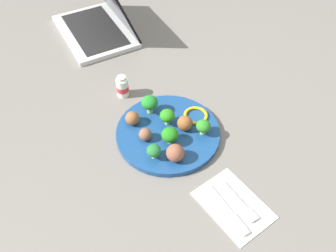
{
  "coord_description": "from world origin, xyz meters",
  "views": [
    {
      "loc": [
        0.53,
        -0.37,
        0.75
      ],
      "look_at": [
        0.0,
        0.0,
        0.04
      ],
      "focal_mm": 39.05,
      "sensor_mm": 36.0,
      "label": 1
    }
  ],
  "objects_px": {
    "napkin": "(232,206)",
    "fork": "(240,203)",
    "meatball_back_right": "(185,123)",
    "broccoli_floret_far_rim": "(170,135)",
    "pepper_ring_front_left": "(196,115)",
    "meatball_mid_right": "(145,134)",
    "broccoli_floret_front_right": "(154,151)",
    "broccoli_floret_near_rim": "(203,126)",
    "laptop": "(99,23)",
    "yogurt_bottle": "(122,87)",
    "broccoli_floret_mid_left": "(167,116)",
    "plate": "(168,133)",
    "broccoli_floret_back_right": "(149,103)",
    "knife": "(228,211)",
    "meatball_front_left": "(175,153)",
    "meatball_near_rim": "(132,118)"
  },
  "relations": [
    {
      "from": "napkin",
      "to": "fork",
      "type": "relative_size",
      "value": 1.41
    },
    {
      "from": "meatball_back_right",
      "to": "fork",
      "type": "bearing_deg",
      "value": -6.57
    },
    {
      "from": "broccoli_floret_far_rim",
      "to": "pepper_ring_front_left",
      "type": "xyz_separation_m",
      "value": [
        -0.03,
        0.11,
        -0.02
      ]
    },
    {
      "from": "meatball_mid_right",
      "to": "pepper_ring_front_left",
      "type": "height_order",
      "value": "meatball_mid_right"
    },
    {
      "from": "broccoli_floret_front_right",
      "to": "broccoli_floret_near_rim",
      "type": "bearing_deg",
      "value": 86.79
    },
    {
      "from": "laptop",
      "to": "meatball_mid_right",
      "type": "bearing_deg",
      "value": -15.56
    },
    {
      "from": "pepper_ring_front_left",
      "to": "fork",
      "type": "xyz_separation_m",
      "value": [
        0.27,
        -0.08,
        -0.01
      ]
    },
    {
      "from": "broccoli_floret_near_rim",
      "to": "meatball_back_right",
      "type": "bearing_deg",
      "value": -145.06
    },
    {
      "from": "meatball_mid_right",
      "to": "yogurt_bottle",
      "type": "height_order",
      "value": "yogurt_bottle"
    },
    {
      "from": "broccoli_floret_mid_left",
      "to": "fork",
      "type": "bearing_deg",
      "value": -0.26
    },
    {
      "from": "broccoli_floret_front_right",
      "to": "broccoli_floret_far_rim",
      "type": "relative_size",
      "value": 0.88
    },
    {
      "from": "plate",
      "to": "fork",
      "type": "distance_m",
      "value": 0.27
    },
    {
      "from": "broccoli_floret_far_rim",
      "to": "broccoli_floret_near_rim",
      "type": "height_order",
      "value": "broccoli_floret_far_rim"
    },
    {
      "from": "pepper_ring_front_left",
      "to": "fork",
      "type": "height_order",
      "value": "pepper_ring_front_left"
    },
    {
      "from": "meatball_mid_right",
      "to": "meatball_back_right",
      "type": "bearing_deg",
      "value": 74.18
    },
    {
      "from": "meatball_back_right",
      "to": "yogurt_bottle",
      "type": "relative_size",
      "value": 0.6
    },
    {
      "from": "broccoli_floret_back_right",
      "to": "napkin",
      "type": "bearing_deg",
      "value": -0.65
    },
    {
      "from": "fork",
      "to": "plate",
      "type": "bearing_deg",
      "value": -177.27
    },
    {
      "from": "broccoli_floret_front_right",
      "to": "knife",
      "type": "height_order",
      "value": "broccoli_floret_front_right"
    },
    {
      "from": "pepper_ring_front_left",
      "to": "napkin",
      "type": "height_order",
      "value": "pepper_ring_front_left"
    },
    {
      "from": "pepper_ring_front_left",
      "to": "fork",
      "type": "relative_size",
      "value": 0.56
    },
    {
      "from": "plate",
      "to": "meatball_front_left",
      "type": "height_order",
      "value": "meatball_front_left"
    },
    {
      "from": "broccoli_floret_near_rim",
      "to": "fork",
      "type": "bearing_deg",
      "value": -15.35
    },
    {
      "from": "plate",
      "to": "meatball_near_rim",
      "type": "relative_size",
      "value": 7.19
    },
    {
      "from": "meatball_back_right",
      "to": "yogurt_bottle",
      "type": "bearing_deg",
      "value": -165.06
    },
    {
      "from": "napkin",
      "to": "meatball_back_right",
      "type": "bearing_deg",
      "value": 169.21
    },
    {
      "from": "broccoli_floret_front_right",
      "to": "napkin",
      "type": "distance_m",
      "value": 0.23
    },
    {
      "from": "broccoli_floret_far_rim",
      "to": "knife",
      "type": "relative_size",
      "value": 0.32
    },
    {
      "from": "meatball_mid_right",
      "to": "knife",
      "type": "bearing_deg",
      "value": 8.19
    },
    {
      "from": "knife",
      "to": "broccoli_floret_mid_left",
      "type": "bearing_deg",
      "value": 172.77
    },
    {
      "from": "meatball_near_rim",
      "to": "meatball_back_right",
      "type": "height_order",
      "value": "meatball_back_right"
    },
    {
      "from": "broccoli_floret_far_rim",
      "to": "knife",
      "type": "bearing_deg",
      "value": -1.24
    },
    {
      "from": "broccoli_floret_near_rim",
      "to": "yogurt_bottle",
      "type": "distance_m",
      "value": 0.28
    },
    {
      "from": "meatball_mid_right",
      "to": "laptop",
      "type": "bearing_deg",
      "value": 164.44
    },
    {
      "from": "meatball_near_rim",
      "to": "broccoli_floret_back_right",
      "type": "bearing_deg",
      "value": 98.56
    },
    {
      "from": "pepper_ring_front_left",
      "to": "yogurt_bottle",
      "type": "xyz_separation_m",
      "value": [
        -0.21,
        -0.11,
        0.01
      ]
    },
    {
      "from": "knife",
      "to": "yogurt_bottle",
      "type": "bearing_deg",
      "value": 179.41
    },
    {
      "from": "broccoli_floret_mid_left",
      "to": "napkin",
      "type": "distance_m",
      "value": 0.29
    },
    {
      "from": "broccoli_floret_near_rim",
      "to": "meatball_mid_right",
      "type": "relative_size",
      "value": 1.29
    },
    {
      "from": "broccoli_floret_back_right",
      "to": "meatball_back_right",
      "type": "relative_size",
      "value": 1.32
    },
    {
      "from": "broccoli_floret_front_right",
      "to": "broccoli_floret_far_rim",
      "type": "bearing_deg",
      "value": 105.91
    },
    {
      "from": "fork",
      "to": "napkin",
      "type": "bearing_deg",
      "value": -112.25
    },
    {
      "from": "yogurt_bottle",
      "to": "laptop",
      "type": "bearing_deg",
      "value": 163.06
    },
    {
      "from": "napkin",
      "to": "fork",
      "type": "xyz_separation_m",
      "value": [
        0.01,
        0.02,
        0.0
      ]
    },
    {
      "from": "meatball_near_rim",
      "to": "fork",
      "type": "relative_size",
      "value": 0.32
    },
    {
      "from": "meatball_back_right",
      "to": "pepper_ring_front_left",
      "type": "relative_size",
      "value": 0.62
    },
    {
      "from": "meatball_mid_right",
      "to": "napkin",
      "type": "height_order",
      "value": "meatball_mid_right"
    },
    {
      "from": "pepper_ring_front_left",
      "to": "knife",
      "type": "height_order",
      "value": "pepper_ring_front_left"
    },
    {
      "from": "napkin",
      "to": "knife",
      "type": "bearing_deg",
      "value": -67.44
    },
    {
      "from": "broccoli_floret_back_right",
      "to": "fork",
      "type": "relative_size",
      "value": 0.46
    }
  ]
}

